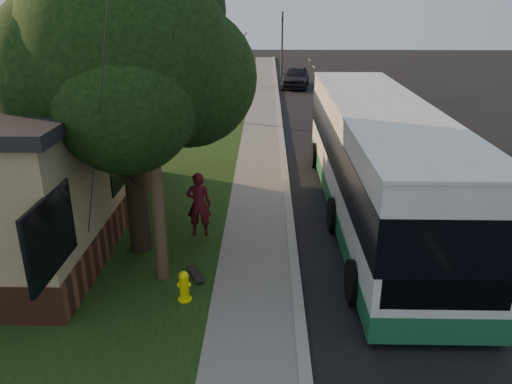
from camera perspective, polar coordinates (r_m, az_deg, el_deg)
ground at (r=11.79m, az=4.80°, el=-12.60°), size 120.00×120.00×0.00m
road at (r=21.35m, az=14.05°, el=2.79°), size 8.00×80.00×0.01m
curb at (r=20.82m, az=3.25°, el=3.09°), size 0.25×80.00×0.12m
sidewalk at (r=20.81m, az=0.49°, el=3.07°), size 2.00×80.00×0.08m
grass_verge at (r=21.14m, az=-9.05°, el=3.08°), size 5.00×80.00×0.07m
fire_hydrant at (r=11.67m, az=-8.20°, el=-10.60°), size 0.32×0.32×0.74m
utility_pole at (r=11.22m, az=-12.16°, el=10.94°), size 2.86×3.21×9.07m
leafy_tree at (r=12.94m, az=-14.56°, el=14.48°), size 6.30×6.00×7.80m
bare_tree_near at (r=28.24m, az=-4.46°, el=12.29°), size 1.38×1.21×4.31m
bare_tree_far at (r=40.08m, az=-2.05°, el=14.80°), size 1.38×1.21×4.03m
traffic_signal at (r=43.91m, az=3.00°, el=16.87°), size 0.18×0.22×5.50m
transit_bus at (r=15.87m, az=13.69°, el=3.75°), size 3.10×13.42×3.63m
skateboarder at (r=14.42m, az=-6.55°, el=-1.38°), size 0.71×0.48×1.92m
skateboard_main at (r=12.71m, az=-6.93°, el=-9.24°), size 0.58×0.93×0.09m
distant_car at (r=40.05m, az=4.57°, el=13.03°), size 2.54×5.00×1.63m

